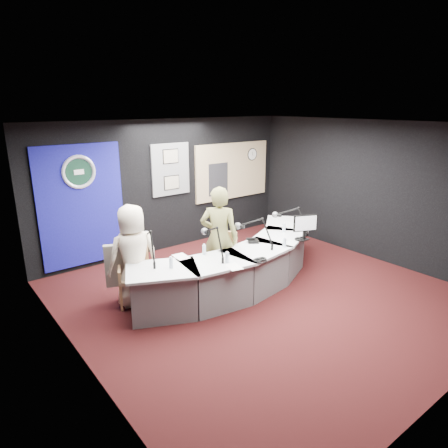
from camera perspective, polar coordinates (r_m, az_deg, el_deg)
ground at (r=6.87m, az=5.52°, el=-10.06°), size 6.00×6.00×0.00m
ceiling at (r=6.13m, az=6.27°, el=13.96°), size 6.00×6.00×0.02m
wall_back at (r=8.71m, az=-7.93°, el=5.45°), size 6.00×0.02×2.80m
wall_left at (r=4.88m, az=-20.62°, el=-4.65°), size 0.02×6.00×2.80m
wall_right at (r=8.66m, az=20.44°, el=4.48°), size 0.02×6.00×2.80m
broadcast_desk at (r=7.05m, az=2.22°, el=-5.90°), size 4.50×1.90×0.75m
backdrop_panel at (r=7.96m, az=-19.66°, el=2.42°), size 1.60×0.05×2.30m
agency_seal at (r=7.80m, az=-20.03°, el=6.99°), size 0.63×0.07×0.63m
seal_center at (r=7.80m, az=-20.05°, el=7.00°), size 0.48×0.01×0.48m
pinboard at (r=8.65m, az=-7.64°, el=7.73°), size 0.90×0.04×1.10m
framed_photo_upper at (r=8.58m, az=-7.60°, el=9.56°), size 0.34×0.02×0.27m
framed_photo_lower at (r=8.67m, az=-7.46°, el=5.88°), size 0.34×0.02×0.27m
booth_window_frame at (r=9.64m, az=1.21°, el=7.61°), size 2.12×0.06×1.32m
booth_glow at (r=9.63m, az=1.25°, el=7.60°), size 2.00×0.02×1.20m
equipment_rack at (r=9.37m, az=-0.83°, el=6.41°), size 0.55×0.02×0.75m
wall_clock at (r=9.95m, az=4.05°, el=9.90°), size 0.28×0.01×0.28m
armchair_left at (r=6.54m, az=-12.61°, el=-7.45°), size 0.67×0.67×0.91m
armchair_right at (r=6.95m, az=-0.68°, el=-4.79°), size 0.83×0.83×1.07m
draped_jacket at (r=6.62m, az=-14.52°, el=-5.70°), size 0.50×0.30×0.70m
person_man at (r=6.40m, az=-12.82°, el=-4.46°), size 0.86×0.61×1.64m
person_woman at (r=6.82m, az=-0.69°, el=-1.98°), size 0.76×0.77×1.79m
computer_monitor at (r=7.20m, az=11.47°, el=0.14°), size 0.40×0.20×0.29m
desk_phone at (r=7.04m, az=4.20°, el=-2.46°), size 0.24×0.23×0.05m
headphones_near at (r=7.30m, az=10.88°, el=-2.08°), size 0.24×0.24×0.04m
headphones_far at (r=6.25m, az=5.17°, el=-5.11°), size 0.24×0.24×0.04m
paper_stack at (r=6.44m, az=-6.16°, el=-4.63°), size 0.22×0.30×0.00m
notepad at (r=6.02m, az=1.42°, el=-6.12°), size 0.25×0.31×0.00m
boom_mic_a at (r=6.22m, az=-10.56°, el=-2.67°), size 0.31×0.71×0.60m
boom_mic_b at (r=6.29m, az=-1.53°, el=-2.16°), size 0.22×0.73×0.60m
boom_mic_c at (r=6.73m, az=4.43°, el=-0.93°), size 0.41×0.67×0.60m
boom_mic_d at (r=7.49m, az=9.56°, el=0.74°), size 0.40×0.67×0.60m
water_bottles at (r=6.78m, az=4.39°, el=-2.66°), size 3.19×0.65×0.18m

